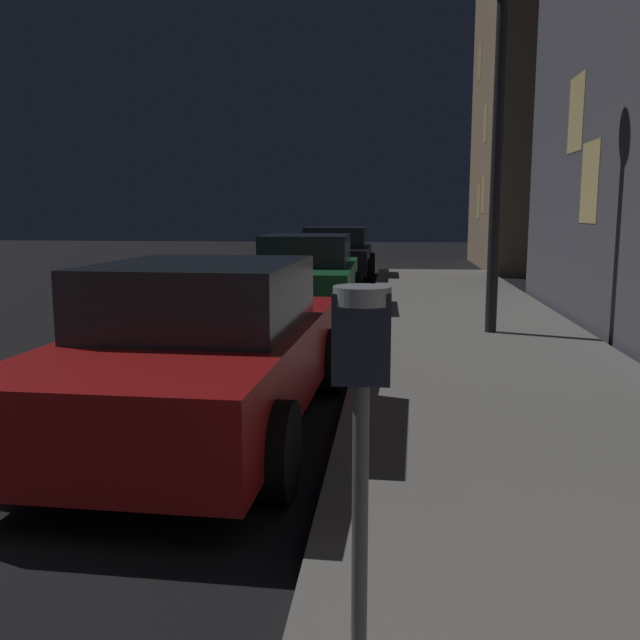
% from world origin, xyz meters
% --- Properties ---
extents(parking_meter, '(0.19, 0.19, 1.45)m').
position_xyz_m(parking_meter, '(4.32, -0.38, 1.25)').
color(parking_meter, '#59595B').
rests_on(parking_meter, sidewalk).
extents(car_red, '(2.12, 4.38, 1.43)m').
position_xyz_m(car_red, '(2.85, 2.92, 0.70)').
color(car_red, maroon).
rests_on(car_red, ground).
extents(car_green, '(1.99, 4.30, 1.43)m').
position_xyz_m(car_green, '(2.85, 9.79, 0.70)').
color(car_green, '#19592D').
rests_on(car_green, ground).
extents(car_black, '(2.09, 4.16, 1.43)m').
position_xyz_m(car_black, '(2.85, 16.23, 0.71)').
color(car_black, black).
rests_on(car_black, ground).
extents(street_lamp, '(0.44, 0.44, 4.91)m').
position_xyz_m(street_lamp, '(5.81, 7.22, 3.45)').
color(street_lamp, black).
rests_on(street_lamp, sidewalk).
extents(building_far, '(6.05, 7.60, 11.26)m').
position_xyz_m(building_far, '(10.32, 20.87, 5.63)').
color(building_far, '#8C7259').
rests_on(building_far, ground).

